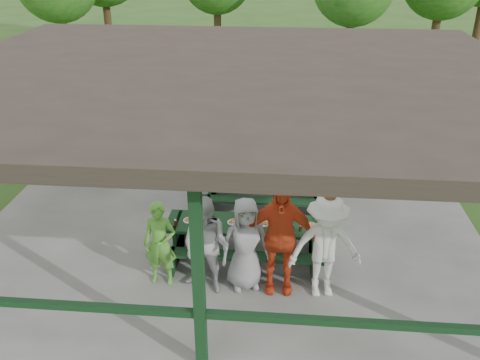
# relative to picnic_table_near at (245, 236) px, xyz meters

# --- Properties ---
(ground) EXTENTS (90.00, 90.00, 0.00)m
(ground) POSITION_rel_picnic_table_near_xyz_m (-0.39, 1.20, -0.58)
(ground) COLOR #244A17
(ground) RESTS_ON ground
(concrete_slab) EXTENTS (10.00, 8.00, 0.10)m
(concrete_slab) POSITION_rel_picnic_table_near_xyz_m (-0.39, 1.20, -0.53)
(concrete_slab) COLOR #61615D
(concrete_slab) RESTS_ON ground
(pavilion_structure) EXTENTS (10.60, 8.60, 3.24)m
(pavilion_structure) POSITION_rel_picnic_table_near_xyz_m (-0.39, 1.20, 2.59)
(pavilion_structure) COLOR black
(pavilion_structure) RESTS_ON concrete_slab
(picnic_table_near) EXTENTS (2.82, 1.39, 0.75)m
(picnic_table_near) POSITION_rel_picnic_table_near_xyz_m (0.00, 0.00, 0.00)
(picnic_table_near) COLOR black
(picnic_table_near) RESTS_ON concrete_slab
(picnic_table_far) EXTENTS (2.65, 1.39, 0.75)m
(picnic_table_far) POSITION_rel_picnic_table_near_xyz_m (0.26, 2.00, -0.00)
(picnic_table_far) COLOR black
(picnic_table_far) RESTS_ON concrete_slab
(table_setting) EXTENTS (2.55, 0.45, 0.10)m
(table_setting) POSITION_rel_picnic_table_near_xyz_m (-0.04, 0.04, 0.30)
(table_setting) COLOR white
(table_setting) RESTS_ON picnic_table_near
(contestant_green) EXTENTS (0.57, 0.38, 1.53)m
(contestant_green) POSITION_rel_picnic_table_near_xyz_m (-1.36, -0.81, 0.28)
(contestant_green) COLOR #4E9830
(contestant_green) RESTS_ON concrete_slab
(contestant_grey_left) EXTENTS (1.01, 0.90, 1.72)m
(contestant_grey_left) POSITION_rel_picnic_table_near_xyz_m (-0.56, -0.95, 0.38)
(contestant_grey_left) COLOR #959598
(contestant_grey_left) RESTS_ON concrete_slab
(contestant_grey_mid) EXTENTS (0.92, 0.72, 1.66)m
(contestant_grey_mid) POSITION_rel_picnic_table_near_xyz_m (0.07, -0.78, 0.35)
(contestant_grey_mid) COLOR gray
(contestant_grey_mid) RESTS_ON concrete_slab
(contestant_red) EXTENTS (1.19, 0.53, 2.01)m
(contestant_red) POSITION_rel_picnic_table_near_xyz_m (0.62, -0.82, 0.53)
(contestant_red) COLOR red
(contestant_red) RESTS_ON concrete_slab
(contestant_white_fedora) EXTENTS (1.27, 0.84, 1.89)m
(contestant_white_fedora) POSITION_rel_picnic_table_near_xyz_m (1.36, -0.89, 0.44)
(contestant_white_fedora) COLOR silver
(contestant_white_fedora) RESTS_ON concrete_slab
(spectator_lblue) EXTENTS (1.59, 0.86, 1.63)m
(spectator_lblue) POSITION_rel_picnic_table_near_xyz_m (-0.55, 2.97, 0.33)
(spectator_lblue) COLOR #89BBD4
(spectator_lblue) RESTS_ON concrete_slab
(spectator_blue) EXTENTS (0.64, 0.45, 1.68)m
(spectator_blue) POSITION_rel_picnic_table_near_xyz_m (-1.82, 3.26, 0.36)
(spectator_blue) COLOR #4466B2
(spectator_blue) RESTS_ON concrete_slab
(spectator_grey) EXTENTS (0.92, 0.77, 1.70)m
(spectator_grey) POSITION_rel_picnic_table_near_xyz_m (0.81, 2.82, 0.37)
(spectator_grey) COLOR gray
(spectator_grey) RESTS_ON concrete_slab
(pickup_truck) EXTENTS (5.93, 4.12, 1.50)m
(pickup_truck) POSITION_rel_picnic_table_near_xyz_m (1.85, 9.29, 0.17)
(pickup_truck) COLOR silver
(pickup_truck) RESTS_ON ground
(farm_trailer) EXTENTS (3.83, 2.09, 1.32)m
(farm_trailer) POSITION_rel_picnic_table_near_xyz_m (-1.48, 10.28, 0.08)
(farm_trailer) COLOR navy
(farm_trailer) RESTS_ON ground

